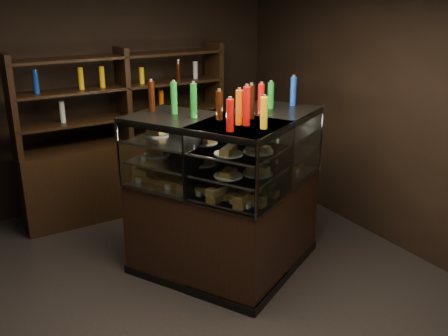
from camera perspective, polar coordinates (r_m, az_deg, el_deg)
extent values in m
plane|color=black|center=(4.64, -5.84, -14.45)|extent=(5.00, 5.00, 0.00)
cube|color=black|center=(6.33, -15.78, 8.84)|extent=(5.00, 0.02, 3.00)
cube|color=black|center=(2.13, 22.26, -12.28)|extent=(5.00, 0.02, 3.00)
cube|color=black|center=(5.47, 18.39, 7.03)|extent=(0.02, 5.00, 3.00)
cube|color=black|center=(4.82, 3.69, -6.81)|extent=(1.55, 1.28, 0.91)
cube|color=black|center=(5.01, 3.58, -11.05)|extent=(1.59, 1.32, 0.08)
cube|color=black|center=(4.45, 3.98, 5.56)|extent=(1.55, 1.28, 0.06)
cube|color=silver|center=(4.63, 3.81, -1.66)|extent=(1.47, 1.20, 0.02)
cube|color=silver|center=(4.56, 3.86, 0.84)|extent=(1.47, 1.20, 0.02)
cube|color=silver|center=(4.50, 3.92, 3.16)|extent=(1.47, 1.20, 0.02)
cube|color=white|center=(4.39, 8.03, 1.28)|extent=(1.21, 0.68, 0.64)
cylinder|color=silver|center=(5.01, 11.06, 3.38)|extent=(0.03, 0.03, 0.66)
cylinder|color=silver|center=(3.80, 3.76, -1.44)|extent=(0.03, 0.03, 0.66)
cube|color=black|center=(4.70, -2.14, -7.48)|extent=(1.29, 1.55, 0.91)
cube|color=black|center=(4.90, -2.08, -11.79)|extent=(1.33, 1.59, 0.08)
cube|color=black|center=(4.33, -2.31, 5.18)|extent=(1.29, 1.55, 0.06)
cube|color=silver|center=(4.51, -2.21, -2.22)|extent=(1.21, 1.47, 0.02)
cube|color=silver|center=(4.44, -2.25, 0.34)|extent=(1.21, 1.47, 0.02)
cube|color=silver|center=(4.38, -2.28, 2.72)|extent=(1.21, 1.47, 0.02)
cube|color=white|center=(4.13, -4.92, 0.23)|extent=(0.70, 1.20, 0.64)
cylinder|color=silver|center=(3.80, 3.76, -1.44)|extent=(0.03, 0.03, 0.66)
cylinder|color=silver|center=(4.55, -12.01, 1.69)|extent=(0.03, 0.03, 0.66)
cube|color=gold|center=(4.13, 0.54, -3.72)|extent=(0.20, 0.17, 0.06)
cube|color=gold|center=(4.26, 1.67, -2.97)|extent=(0.20, 0.17, 0.06)
cube|color=gold|center=(4.40, 2.73, -2.27)|extent=(0.20, 0.17, 0.06)
cube|color=gold|center=(4.53, 3.72, -1.61)|extent=(0.20, 0.17, 0.06)
cube|color=gold|center=(4.67, 4.66, -0.99)|extent=(0.20, 0.17, 0.06)
cube|color=gold|center=(4.81, 5.54, -0.40)|extent=(0.20, 0.17, 0.06)
cube|color=gold|center=(4.96, 6.37, 0.15)|extent=(0.20, 0.17, 0.06)
cube|color=gold|center=(5.10, 7.16, 0.67)|extent=(0.20, 0.17, 0.06)
cylinder|color=white|center=(4.12, 0.52, -0.90)|extent=(0.24, 0.24, 0.02)
cube|color=gold|center=(4.11, 0.52, -0.45)|extent=(0.19, 0.16, 0.05)
cylinder|color=white|center=(4.55, 3.87, 1.05)|extent=(0.24, 0.24, 0.02)
cube|color=gold|center=(4.54, 3.88, 1.47)|extent=(0.19, 0.16, 0.05)
cylinder|color=white|center=(5.01, 6.63, 2.66)|extent=(0.24, 0.24, 0.02)
cube|color=gold|center=(5.00, 6.64, 3.03)|extent=(0.19, 0.16, 0.05)
cylinder|color=white|center=(4.06, 0.53, 1.64)|extent=(0.24, 0.24, 0.02)
cube|color=gold|center=(4.05, 0.53, 2.11)|extent=(0.19, 0.16, 0.05)
cylinder|color=white|center=(4.50, 3.92, 3.37)|extent=(0.24, 0.24, 0.02)
cube|color=gold|center=(4.49, 3.93, 3.80)|extent=(0.19, 0.16, 0.05)
cylinder|color=white|center=(4.96, 6.71, 4.78)|extent=(0.24, 0.24, 0.02)
cube|color=gold|center=(4.95, 6.73, 5.17)|extent=(0.19, 0.16, 0.05)
cube|color=gold|center=(4.79, -8.32, -0.62)|extent=(0.17, 0.20, 0.06)
cube|color=gold|center=(4.69, -6.73, -0.97)|extent=(0.17, 0.20, 0.06)
cube|color=gold|center=(4.60, -5.07, -1.33)|extent=(0.17, 0.20, 0.06)
cube|color=gold|center=(4.51, -3.35, -1.71)|extent=(0.17, 0.20, 0.06)
cube|color=gold|center=(4.43, -1.55, -2.10)|extent=(0.17, 0.20, 0.06)
cube|color=gold|center=(4.35, 0.31, -2.50)|extent=(0.17, 0.20, 0.06)
cube|color=gold|center=(4.27, 2.24, -2.92)|extent=(0.17, 0.20, 0.06)
cube|color=gold|center=(4.20, 4.24, -3.34)|extent=(0.17, 0.20, 0.06)
cylinder|color=white|center=(4.72, -7.65, 1.58)|extent=(0.24, 0.24, 0.02)
cube|color=gold|center=(4.71, -7.67, 1.98)|extent=(0.16, 0.19, 0.05)
cylinder|color=white|center=(4.43, -2.25, 0.56)|extent=(0.24, 0.24, 0.02)
cube|color=gold|center=(4.42, -2.26, 0.98)|extent=(0.16, 0.19, 0.05)
cylinder|color=white|center=(4.19, 3.84, -0.60)|extent=(0.24, 0.24, 0.02)
cube|color=gold|center=(4.17, 3.85, -0.16)|extent=(0.16, 0.19, 0.05)
cylinder|color=white|center=(4.67, -7.75, 3.82)|extent=(0.24, 0.24, 0.02)
cube|color=gold|center=(4.66, -7.77, 4.23)|extent=(0.16, 0.19, 0.05)
cylinder|color=white|center=(4.37, -2.28, 2.94)|extent=(0.24, 0.24, 0.02)
cube|color=gold|center=(4.36, -2.29, 3.37)|extent=(0.16, 0.19, 0.05)
cylinder|color=white|center=(4.13, 3.90, 1.90)|extent=(0.24, 0.24, 0.02)
cube|color=gold|center=(4.11, 3.91, 2.36)|extent=(0.16, 0.19, 0.05)
cylinder|color=#D8590A|center=(3.92, 0.13, 6.27)|extent=(0.06, 0.06, 0.28)
cylinder|color=silver|center=(3.89, 0.13, 8.43)|extent=(0.03, 0.03, 0.02)
cylinder|color=#0F38B2|center=(4.12, 1.80, 6.89)|extent=(0.06, 0.06, 0.28)
cylinder|color=silver|center=(4.09, 1.82, 8.95)|extent=(0.03, 0.03, 0.02)
cylinder|color=black|center=(4.32, 3.32, 7.45)|extent=(0.06, 0.06, 0.28)
cylinder|color=silver|center=(4.29, 3.36, 9.41)|extent=(0.03, 0.03, 0.02)
cylinder|color=#B20C0A|center=(4.52, 4.70, 7.95)|extent=(0.06, 0.06, 0.28)
cylinder|color=silver|center=(4.49, 4.76, 9.83)|extent=(0.03, 0.03, 0.02)
cylinder|color=#147223|center=(4.73, 5.97, 8.40)|extent=(0.06, 0.06, 0.28)
cylinder|color=silver|center=(4.70, 6.04, 10.20)|extent=(0.03, 0.03, 0.02)
cylinder|color=silver|center=(4.93, 7.14, 8.82)|extent=(0.06, 0.06, 0.28)
cylinder|color=silver|center=(4.91, 7.21, 10.54)|extent=(0.03, 0.03, 0.02)
cylinder|color=#D8590A|center=(4.62, -8.49, 8.06)|extent=(0.06, 0.06, 0.28)
cylinder|color=silver|center=(4.60, -8.58, 9.89)|extent=(0.03, 0.03, 0.02)
cylinder|color=#0F38B2|center=(4.48, -6.14, 7.81)|extent=(0.06, 0.06, 0.28)
cylinder|color=silver|center=(4.46, -6.21, 9.70)|extent=(0.03, 0.03, 0.02)
cylinder|color=black|center=(4.35, -3.65, 7.54)|extent=(0.06, 0.06, 0.28)
cylinder|color=silver|center=(4.32, -3.69, 9.48)|extent=(0.03, 0.03, 0.02)
cylinder|color=#B20C0A|center=(4.23, -1.01, 7.23)|extent=(0.06, 0.06, 0.28)
cylinder|color=silver|center=(4.20, -1.02, 9.23)|extent=(0.03, 0.03, 0.02)
cylinder|color=#147223|center=(4.12, 1.78, 6.89)|extent=(0.06, 0.06, 0.28)
cylinder|color=silver|center=(4.09, 1.80, 8.95)|extent=(0.03, 0.03, 0.02)
cylinder|color=silver|center=(4.01, 4.72, 6.51)|extent=(0.06, 0.06, 0.28)
cylinder|color=silver|center=(3.98, 4.78, 8.62)|extent=(0.03, 0.03, 0.02)
cylinder|color=black|center=(5.68, 5.67, -6.61)|extent=(0.26, 0.26, 0.19)
cone|color=#184F16|center=(5.53, 5.79, -3.21)|extent=(0.39, 0.39, 0.54)
cone|color=#184F16|center=(5.47, 5.85, -1.49)|extent=(0.30, 0.30, 0.38)
cube|color=black|center=(6.27, -10.82, -0.83)|extent=(2.55, 0.51, 0.90)
cube|color=black|center=(5.70, -23.12, 6.43)|extent=(0.07, 0.38, 1.10)
cube|color=black|center=(6.01, -11.41, 8.17)|extent=(0.07, 0.38, 1.10)
cube|color=black|center=(6.54, -1.13, 9.41)|extent=(0.07, 0.38, 1.10)
cube|color=black|center=(6.06, -11.26, 5.85)|extent=(2.49, 0.47, 0.03)
cube|color=black|center=(5.99, -11.47, 9.11)|extent=(2.49, 0.47, 0.03)
cube|color=black|center=(5.94, -11.70, 12.43)|extent=(2.49, 0.47, 0.03)
cylinder|color=#D8590A|center=(5.78, -20.30, 5.65)|extent=(0.06, 0.06, 0.22)
cylinder|color=#0F38B2|center=(5.83, -17.99, 6.02)|extent=(0.06, 0.06, 0.22)
cylinder|color=black|center=(5.89, -15.72, 6.36)|extent=(0.06, 0.06, 0.22)
cylinder|color=#B20C0A|center=(5.96, -13.50, 6.69)|extent=(0.06, 0.06, 0.22)
cylinder|color=#147223|center=(6.03, -11.33, 7.01)|extent=(0.06, 0.06, 0.22)
cylinder|color=silver|center=(6.12, -9.22, 7.30)|extent=(0.06, 0.06, 0.22)
cylinder|color=yellow|center=(6.21, -7.16, 7.58)|extent=(0.06, 0.06, 0.22)
cylinder|color=#D8590A|center=(6.32, -5.17, 7.84)|extent=(0.06, 0.06, 0.22)
cylinder|color=#0F38B2|center=(6.43, -3.24, 8.08)|extent=(0.06, 0.06, 0.22)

